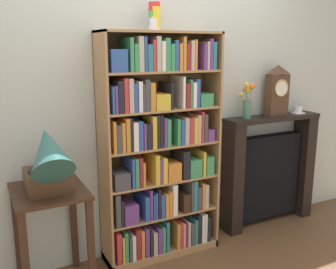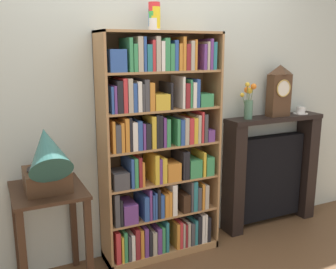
{
  "view_description": "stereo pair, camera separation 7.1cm",
  "coord_description": "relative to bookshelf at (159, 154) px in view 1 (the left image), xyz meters",
  "views": [
    {
      "loc": [
        -1.28,
        -2.47,
        1.67
      ],
      "look_at": [
        0.07,
        0.15,
        1.0
      ],
      "focal_mm": 41.03,
      "sensor_mm": 36.0,
      "label": 1
    },
    {
      "loc": [
        -1.21,
        -2.5,
        1.67
      ],
      "look_at": [
        0.07,
        0.15,
        1.0
      ],
      "focal_mm": 41.03,
      "sensor_mm": 36.0,
      "label": 2
    }
  ],
  "objects": [
    {
      "name": "side_table_left",
      "position": [
        -0.87,
        -0.12,
        -0.3
      ],
      "size": [
        0.47,
        0.54,
        0.75
      ],
      "color": "#382316",
      "rests_on": "ground"
    },
    {
      "name": "gramophone",
      "position": [
        -0.87,
        -0.19,
        0.12
      ],
      "size": [
        0.28,
        0.49,
        0.51
      ],
      "color": "#472D1C",
      "rests_on": "side_table_left"
    },
    {
      "name": "teacup_with_saucer",
      "position": [
        1.5,
        0.05,
        0.23
      ],
      "size": [
        0.14,
        0.14,
        0.06
      ],
      "color": "white",
      "rests_on": "fireplace_mantel"
    },
    {
      "name": "mantel_clock",
      "position": [
        1.22,
        0.04,
        0.44
      ],
      "size": [
        0.21,
        0.12,
        0.46
      ],
      "color": "#472D1C",
      "rests_on": "fireplace_mantel"
    },
    {
      "name": "cup_stack",
      "position": [
        -0.02,
        0.03,
        1.04
      ],
      "size": [
        0.09,
        0.09,
        0.2
      ],
      "color": "white",
      "rests_on": "bookshelf"
    },
    {
      "name": "flower_vase",
      "position": [
        0.88,
        0.04,
        0.35
      ],
      "size": [
        0.1,
        0.13,
        0.33
      ],
      "color": "#4C7A60",
      "rests_on": "fireplace_mantel"
    },
    {
      "name": "fireplace_mantel",
      "position": [
        1.19,
        0.06,
        -0.33
      ],
      "size": [
        0.99,
        0.22,
        1.06
      ],
      "color": "black",
      "rests_on": "ground"
    },
    {
      "name": "ground_plane",
      "position": [
        0.02,
        -0.15,
        -0.86
      ],
      "size": [
        7.53,
        6.4,
        0.02
      ],
      "primitive_type": "cube",
      "color": "brown"
    },
    {
      "name": "wall_back",
      "position": [
        0.16,
        0.19,
        0.45
      ],
      "size": [
        4.53,
        0.08,
        2.6
      ],
      "primitive_type": "cube",
      "color": "beige",
      "rests_on": "ground"
    },
    {
      "name": "bookshelf",
      "position": [
        0.0,
        0.0,
        0.0
      ],
      "size": [
        0.95,
        0.29,
        1.79
      ],
      "color": "#A87A4C",
      "rests_on": "ground"
    }
  ]
}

